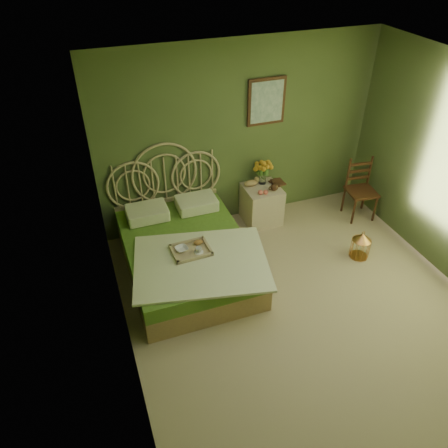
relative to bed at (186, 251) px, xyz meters
name	(u,v)px	position (x,y,z in m)	size (l,w,h in m)	color
floor	(309,317)	(1.10, -1.28, -0.30)	(4.50, 4.50, 0.00)	tan
ceiling	(345,97)	(1.10, -1.28, 2.30)	(4.50, 4.50, 0.00)	silver
wall_back	(240,136)	(1.10, 0.97, 1.00)	(4.00, 4.00, 0.00)	#546736
wall_left	(119,273)	(-0.90, -1.28, 1.00)	(4.50, 4.50, 0.00)	#546736
wall_art	(267,102)	(1.46, 0.94, 1.45)	(0.54, 0.04, 0.64)	#36220E
bed	(186,251)	(0.00, 0.00, 0.00)	(1.75, 2.21, 1.37)	tan
nightstand	(262,200)	(1.36, 0.71, 0.06)	(0.51, 0.51, 1.00)	beige
chair	(360,185)	(2.80, 0.37, 0.20)	(0.45, 0.45, 0.91)	#36220E
birdcage	(361,246)	(2.27, -0.54, -0.12)	(0.25, 0.25, 0.37)	#BF7B3D
book_lower	(273,184)	(1.54, 0.72, 0.28)	(0.16, 0.21, 0.02)	#381E0F
book_upper	(273,183)	(1.54, 0.72, 0.30)	(0.16, 0.22, 0.02)	#472819
cereal_bowl	(182,249)	(-0.11, -0.23, 0.25)	(0.15, 0.15, 0.04)	white
coffee_cup	(199,250)	(0.07, -0.34, 0.26)	(0.08, 0.08, 0.07)	white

